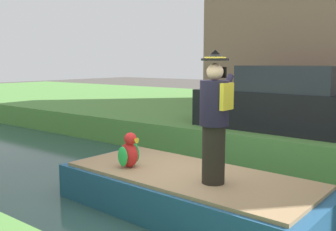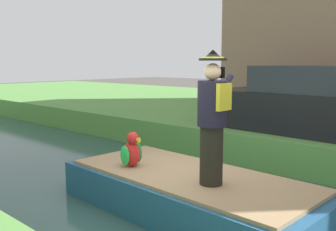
{
  "view_description": "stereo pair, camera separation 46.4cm",
  "coord_description": "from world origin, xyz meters",
  "px_view_note": "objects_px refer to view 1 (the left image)",
  "views": [
    {
      "loc": [
        -4.67,
        -3.3,
        2.39
      ],
      "look_at": [
        -0.26,
        0.11,
        1.61
      ],
      "focal_mm": 40.67,
      "sensor_mm": 36.0,
      "label": 1
    },
    {
      "loc": [
        -4.37,
        -3.65,
        2.39
      ],
      "look_at": [
        -0.26,
        0.11,
        1.61
      ],
      "focal_mm": 40.67,
      "sensor_mm": 36.0,
      "label": 2
    }
  ],
  "objects_px": {
    "boat": "(189,192)",
    "parked_car_dark": "(284,103)",
    "person_pirate": "(215,118)",
    "parrot_plush": "(129,152)"
  },
  "relations": [
    {
      "from": "boat",
      "to": "parked_car_dark",
      "type": "relative_size",
      "value": 1.05
    },
    {
      "from": "boat",
      "to": "parked_car_dark",
      "type": "bearing_deg",
      "value": 1.03
    },
    {
      "from": "boat",
      "to": "parked_car_dark",
      "type": "xyz_separation_m",
      "value": [
        4.04,
        0.07,
        1.04
      ]
    },
    {
      "from": "parrot_plush",
      "to": "parked_car_dark",
      "type": "height_order",
      "value": "parked_car_dark"
    },
    {
      "from": "parrot_plush",
      "to": "parked_car_dark",
      "type": "relative_size",
      "value": 0.14
    },
    {
      "from": "person_pirate",
      "to": "parrot_plush",
      "type": "relative_size",
      "value": 3.25
    },
    {
      "from": "person_pirate",
      "to": "boat",
      "type": "bearing_deg",
      "value": 80.73
    },
    {
      "from": "boat",
      "to": "parked_car_dark",
      "type": "distance_m",
      "value": 4.18
    },
    {
      "from": "boat",
      "to": "person_pirate",
      "type": "distance_m",
      "value": 1.37
    },
    {
      "from": "boat",
      "to": "parked_car_dark",
      "type": "height_order",
      "value": "parked_car_dark"
    }
  ]
}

